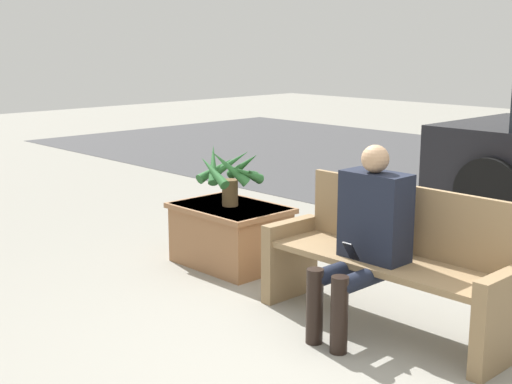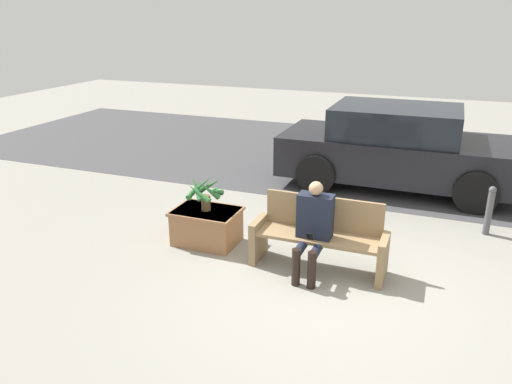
% 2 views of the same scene
% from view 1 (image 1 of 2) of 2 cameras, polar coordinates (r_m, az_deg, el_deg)
% --- Properties ---
extents(ground_plane, '(30.00, 30.00, 0.00)m').
position_cam_1_polar(ground_plane, '(4.34, 9.83, -12.70)').
color(ground_plane, gray).
extents(bench, '(1.69, 0.49, 0.90)m').
position_cam_1_polar(bench, '(4.61, 10.52, -5.53)').
color(bench, '#8C704C').
rests_on(bench, ground_plane).
extents(person_seated, '(0.43, 0.60, 1.18)m').
position_cam_1_polar(person_seated, '(4.43, 8.77, -3.21)').
color(person_seated, black).
rests_on(person_seated, ground_plane).
extents(planter_box, '(0.91, 0.66, 0.50)m').
position_cam_1_polar(planter_box, '(5.81, -2.07, -3.30)').
color(planter_box, '#936642').
rests_on(planter_box, ground_plane).
extents(potted_plant, '(0.55, 0.53, 0.50)m').
position_cam_1_polar(potted_plant, '(5.70, -2.08, 1.61)').
color(potted_plant, brown).
rests_on(potted_plant, planter_box).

